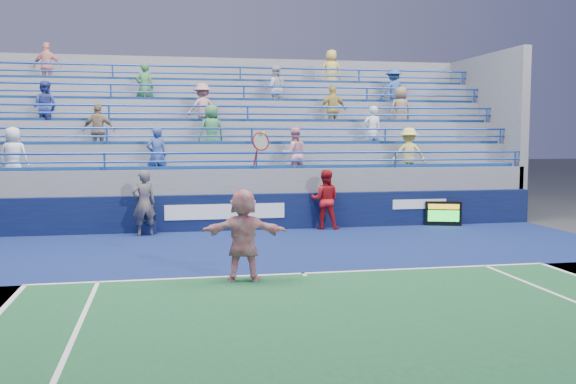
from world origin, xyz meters
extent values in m
plane|color=#333538|center=(0.00, 0.00, 0.00)|extent=(120.00, 120.00, 0.00)
cube|color=#0F244D|center=(0.00, 2.20, 0.01)|extent=(18.00, 8.40, 0.02)
cube|color=white|center=(0.00, 0.00, 0.02)|extent=(11.00, 0.10, 0.01)
cube|color=white|center=(0.00, -0.10, 0.02)|extent=(0.08, 0.30, 0.01)
cube|color=#090F35|center=(0.00, 6.50, 0.55)|extent=(18.00, 0.30, 1.10)
cube|color=white|center=(-1.00, 6.34, 0.60)|extent=(3.60, 0.02, 0.45)
cube|color=white|center=(5.20, 6.34, 0.70)|extent=(1.80, 0.02, 0.30)
cube|color=slate|center=(0.00, 9.45, 0.55)|extent=(18.00, 5.60, 1.10)
cube|color=slate|center=(0.00, 9.45, 0.93)|extent=(18.00, 5.60, 1.85)
cube|color=navy|center=(0.00, 7.10, 1.90)|extent=(17.40, 0.45, 0.10)
cylinder|color=#1F46AA|center=(0.00, 6.70, 2.35)|extent=(18.00, 0.07, 0.07)
cube|color=slate|center=(0.00, 9.95, 1.30)|extent=(18.00, 4.60, 2.60)
cube|color=navy|center=(0.00, 8.10, 2.65)|extent=(17.40, 0.45, 0.10)
cylinder|color=#1F46AA|center=(0.00, 7.70, 3.10)|extent=(18.00, 0.07, 0.07)
cube|color=slate|center=(0.00, 10.45, 1.68)|extent=(18.00, 3.60, 3.35)
cube|color=navy|center=(0.00, 9.10, 3.40)|extent=(17.40, 0.45, 0.10)
cylinder|color=#1F46AA|center=(0.00, 8.70, 3.85)|extent=(18.00, 0.07, 0.07)
cube|color=slate|center=(0.00, 10.95, 2.05)|extent=(18.00, 2.60, 4.10)
cube|color=navy|center=(0.00, 10.10, 4.15)|extent=(17.40, 0.45, 0.10)
cylinder|color=#1F46AA|center=(0.00, 9.70, 4.60)|extent=(18.00, 0.07, 0.07)
cube|color=slate|center=(0.00, 11.45, 2.42)|extent=(18.00, 1.60, 4.85)
cube|color=navy|center=(0.00, 11.10, 4.90)|extent=(17.40, 0.45, 0.10)
cylinder|color=#1F46AA|center=(0.00, 10.70, 5.35)|extent=(18.00, 0.07, 0.07)
imported|color=tan|center=(-1.47, 9.10, 3.78)|extent=(1.21, 0.85, 1.70)
imported|color=silver|center=(-7.09, 7.10, 2.28)|extent=(0.92, 0.69, 1.70)
imported|color=gold|center=(3.06, 9.10, 3.78)|extent=(1.05, 0.58, 1.70)
imported|color=navy|center=(-3.00, 7.10, 2.28)|extent=(0.68, 0.51, 1.70)
imported|color=#8E795F|center=(-4.77, 8.10, 3.03)|extent=(1.05, 0.56, 1.70)
imported|color=#F8A4A0|center=(-6.73, 11.10, 5.28)|extent=(1.05, 0.57, 1.70)
imported|color=#EED85C|center=(5.11, 7.10, 2.28)|extent=(1.21, 0.86, 1.70)
imported|color=silver|center=(4.18, 8.10, 3.03)|extent=(0.63, 0.42, 1.70)
imported|color=#8A725C|center=(5.56, 9.10, 3.78)|extent=(0.91, 0.68, 1.70)
imported|color=navy|center=(-6.52, 9.10, 3.78)|extent=(0.98, 0.87, 1.70)
imported|color=#397F47|center=(-1.26, 8.10, 3.03)|extent=(0.95, 0.76, 1.70)
imported|color=#325596|center=(5.67, 10.10, 4.53)|extent=(1.19, 0.82, 1.70)
imported|color=silver|center=(1.18, 10.10, 4.53)|extent=(0.83, 0.65, 1.70)
imported|color=#EBC65B|center=(3.53, 11.10, 5.28)|extent=(0.84, 0.55, 1.70)
imported|color=pink|center=(1.27, 7.10, 2.28)|extent=(0.88, 0.72, 1.70)
imported|color=#36783B|center=(-3.40, 10.10, 4.53)|extent=(0.63, 0.42, 1.70)
cube|color=black|center=(5.93, 6.15, 0.39)|extent=(1.12, 0.47, 0.79)
cube|color=gold|center=(5.93, 6.08, 0.63)|extent=(0.97, 0.02, 0.16)
cube|color=#19E533|center=(5.93, 6.08, 0.33)|extent=(0.97, 0.02, 0.35)
cube|color=#0C143B|center=(-3.29, 6.09, 0.20)|extent=(0.52, 0.52, 0.40)
cube|color=#0C143B|center=(-3.29, 6.27, 0.55)|extent=(0.38, 0.20, 0.31)
imported|color=white|center=(-1.28, -0.36, 0.92)|extent=(1.78, 0.85, 1.84)
torus|color=#A61514|center=(-0.93, -0.36, 2.76)|extent=(0.38, 0.22, 0.37)
cylinder|color=#A61514|center=(-1.03, -0.36, 2.45)|extent=(0.08, 0.21, 0.33)
sphere|color=yellow|center=(-0.88, -0.41, 2.92)|extent=(0.07, 0.07, 0.07)
imported|color=#151E3A|center=(-3.37, 5.86, 0.95)|extent=(0.80, 0.65, 1.90)
imported|color=#A91319|center=(2.05, 6.20, 0.91)|extent=(1.05, 0.92, 1.83)
camera|label=1|loc=(-2.81, -12.79, 2.86)|focal=40.00mm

